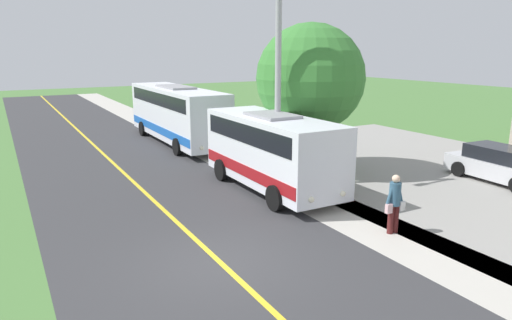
{
  "coord_description": "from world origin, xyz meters",
  "views": [
    {
      "loc": [
        4.54,
        10.0,
        5.36
      ],
      "look_at": [
        -3.5,
        -4.36,
        1.4
      ],
      "focal_mm": 32.39,
      "sensor_mm": 36.0,
      "label": 1
    }
  ],
  "objects": [
    {
      "name": "road_surface",
      "position": [
        0.0,
        0.0,
        0.0
      ],
      "size": [
        8.0,
        100.0,
        0.01
      ],
      "primitive_type": "cube",
      "color": "#333335",
      "rests_on": "ground"
    },
    {
      "name": "sidewalk",
      "position": [
        -5.2,
        0.0,
        0.0
      ],
      "size": [
        2.4,
        100.0,
        0.01
      ],
      "primitive_type": "cube",
      "color": "#B2ADA3",
      "rests_on": "ground"
    },
    {
      "name": "parked_car_near",
      "position": [
        -13.37,
        -1.19,
        0.69
      ],
      "size": [
        2.2,
        4.49,
        1.45
      ],
      "color": "silver",
      "rests_on": "ground"
    },
    {
      "name": "ground_plane",
      "position": [
        0.0,
        0.0,
        0.0
      ],
      "size": [
        120.0,
        120.0,
        0.0
      ],
      "primitive_type": "plane",
      "color": "#477238"
    },
    {
      "name": "tree_curbside",
      "position": [
        -7.4,
        -6.5,
        4.13
      ],
      "size": [
        4.71,
        4.71,
        6.49
      ],
      "color": "#4C3826",
      "rests_on": "ground"
    },
    {
      "name": "transit_bus_rear",
      "position": [
        -4.47,
        -15.54,
        1.81
      ],
      "size": [
        2.6,
        10.49,
        3.31
      ],
      "color": "white",
      "rests_on": "ground"
    },
    {
      "name": "shuttle_bus_front",
      "position": [
        -4.47,
        -4.83,
        1.64
      ],
      "size": [
        2.58,
        7.06,
        2.99
      ],
      "color": "white",
      "rests_on": "ground"
    },
    {
      "name": "road_centre_line",
      "position": [
        0.0,
        0.0,
        0.01
      ],
      "size": [
        0.16,
        100.0,
        0.0
      ],
      "primitive_type": "cube",
      "color": "gold",
      "rests_on": "ground"
    },
    {
      "name": "street_light_pole",
      "position": [
        -4.89,
        -5.3,
        4.8
      ],
      "size": [
        1.97,
        0.24,
        8.77
      ],
      "color": "#9E9EA3",
      "rests_on": "ground"
    },
    {
      "name": "pedestrian_with_bags",
      "position": [
        -5.35,
        0.71,
        0.97
      ],
      "size": [
        0.72,
        0.34,
        1.8
      ],
      "color": "#4C1919",
      "rests_on": "ground"
    }
  ]
}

